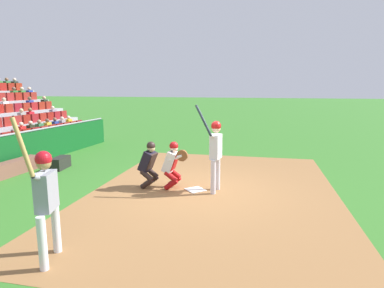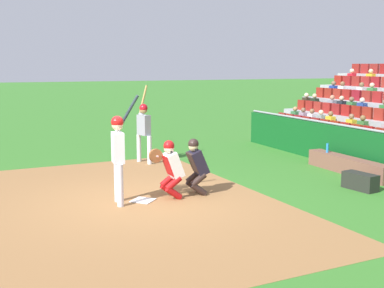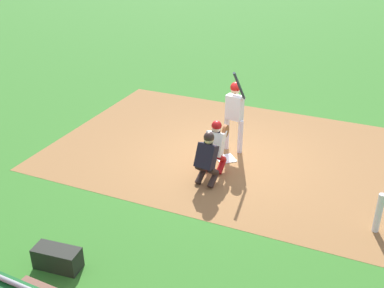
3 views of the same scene
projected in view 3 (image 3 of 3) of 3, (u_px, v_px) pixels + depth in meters
name	position (u px, v px, depth m)	size (l,w,h in m)	color
ground_plane	(226.00, 159.00, 11.74)	(160.00, 160.00, 0.00)	#337126
infield_dirt_patch	(233.00, 151.00, 12.14)	(9.16, 6.25, 0.01)	olive
home_plate_marker	(226.00, 159.00, 11.73)	(0.44, 0.44, 0.02)	white
batter_at_plate	(235.00, 109.00, 11.64)	(0.57, 0.66, 2.27)	silver
catcher_crouching	(216.00, 144.00, 10.91)	(0.46, 0.71, 1.30)	#AD1113
home_plate_umpire	(207.00, 157.00, 10.37)	(0.49, 0.48, 1.29)	#2D1F1C
equipment_duffel_bag	(57.00, 258.00, 8.10)	(0.82, 0.36, 0.40)	black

